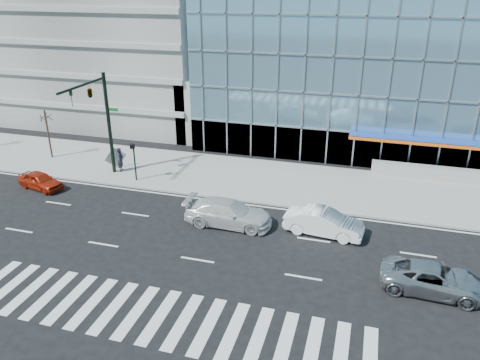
% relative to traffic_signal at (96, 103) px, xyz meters
% --- Properties ---
extents(ground, '(160.00, 160.00, 0.00)m').
position_rel_traffic_signal_xyz_m(ground, '(11.00, -4.57, -6.16)').
color(ground, black).
rests_on(ground, ground).
extents(sidewalk, '(120.00, 8.00, 0.15)m').
position_rel_traffic_signal_xyz_m(sidewalk, '(11.00, 3.43, -6.09)').
color(sidewalk, gray).
rests_on(sidewalk, ground).
extents(theatre_building, '(42.00, 26.00, 15.00)m').
position_rel_traffic_signal_xyz_m(theatre_building, '(25.00, 21.43, 1.34)').
color(theatre_building, '#79ADC9').
rests_on(theatre_building, ground).
extents(parking_garage, '(24.00, 24.00, 20.00)m').
position_rel_traffic_signal_xyz_m(parking_garage, '(-9.00, 21.43, 3.84)').
color(parking_garage, gray).
rests_on(parking_garage, ground).
extents(ramp_block, '(6.00, 8.00, 6.00)m').
position_rel_traffic_signal_xyz_m(ramp_block, '(5.00, 13.43, -3.16)').
color(ramp_block, gray).
rests_on(ramp_block, ground).
extents(traffic_signal, '(1.14, 5.74, 8.00)m').
position_rel_traffic_signal_xyz_m(traffic_signal, '(0.00, 0.00, 0.00)').
color(traffic_signal, black).
rests_on(traffic_signal, sidewalk).
extents(ped_signal_post, '(0.30, 0.33, 3.00)m').
position_rel_traffic_signal_xyz_m(ped_signal_post, '(2.50, 0.37, -4.02)').
color(ped_signal_post, black).
rests_on(ped_signal_post, sidewalk).
extents(street_tree_near, '(1.10, 1.10, 4.23)m').
position_rel_traffic_signal_xyz_m(street_tree_near, '(-7.00, 2.93, -2.39)').
color(street_tree_near, '#332319').
rests_on(street_tree_near, sidewalk).
extents(silver_suv, '(5.30, 2.63, 1.44)m').
position_rel_traffic_signal_xyz_m(silver_suv, '(23.44, -7.92, -5.44)').
color(silver_suv, '#B3B3B8').
rests_on(silver_suv, ground).
extents(white_suv, '(5.65, 2.37, 1.63)m').
position_rel_traffic_signal_xyz_m(white_suv, '(11.44, -4.13, -5.35)').
color(white_suv, silver).
rests_on(white_suv, ground).
extents(white_sedan, '(4.99, 2.19, 1.59)m').
position_rel_traffic_signal_xyz_m(white_sedan, '(17.44, -3.65, -5.37)').
color(white_sedan, white).
rests_on(white_sedan, ground).
extents(red_sedan, '(3.98, 2.33, 1.27)m').
position_rel_traffic_signal_xyz_m(red_sedan, '(-3.80, -2.72, -5.53)').
color(red_sedan, '#9B200B').
rests_on(red_sedan, ground).
extents(pedestrian, '(0.63, 0.81, 1.97)m').
position_rel_traffic_signal_xyz_m(pedestrian, '(0.47, 1.77, -5.03)').
color(pedestrian, black).
rests_on(pedestrian, sidewalk).
extents(tilted_panel, '(1.39, 1.27, 1.82)m').
position_rel_traffic_signal_xyz_m(tilted_panel, '(-0.28, 2.24, -5.10)').
color(tilted_panel, '#A2A2A2').
rests_on(tilted_panel, sidewalk).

